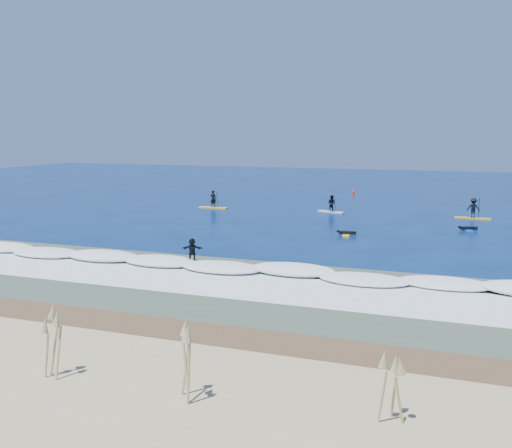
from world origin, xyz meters
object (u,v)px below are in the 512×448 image
(prone_paddler_far, at_px, (468,229))
(sup_paddler_center, at_px, (331,205))
(wave_surfer, at_px, (192,251))
(marker_buoy, at_px, (353,193))
(sup_paddler_left, at_px, (213,202))
(prone_paddler_near, at_px, (346,234))
(sup_paddler_right, at_px, (473,209))

(prone_paddler_far, bearing_deg, sup_paddler_center, 44.83)
(wave_surfer, xyz_separation_m, marker_buoy, (2.18, 40.15, -0.50))
(wave_surfer, bearing_deg, sup_paddler_left, 95.01)
(sup_paddler_left, relative_size, marker_buoy, 4.05)
(prone_paddler_far, bearing_deg, sup_paddler_left, 60.10)
(prone_paddler_near, distance_m, prone_paddler_far, 10.14)
(sup_paddler_left, height_order, prone_paddler_far, sup_paddler_left)
(prone_paddler_near, relative_size, wave_surfer, 0.92)
(wave_surfer, height_order, marker_buoy, wave_surfer)
(sup_paddler_center, distance_m, prone_paddler_far, 14.01)
(sup_paddler_left, relative_size, sup_paddler_center, 1.08)
(sup_paddler_left, height_order, wave_surfer, sup_paddler_left)
(sup_paddler_left, distance_m, sup_paddler_center, 12.08)
(sup_paddler_left, height_order, sup_paddler_center, sup_paddler_left)
(wave_surfer, bearing_deg, sup_paddler_center, 67.02)
(sup_paddler_center, relative_size, prone_paddler_near, 1.46)
(sup_paddler_center, xyz_separation_m, sup_paddler_right, (12.87, 0.21, 0.13))
(prone_paddler_far, xyz_separation_m, marker_buoy, (-13.10, 22.11, 0.20))
(wave_surfer, bearing_deg, prone_paddler_near, 46.14)
(sup_paddler_right, xyz_separation_m, prone_paddler_near, (-9.11, -12.05, -0.71))
(sup_paddler_right, xyz_separation_m, marker_buoy, (-13.58, 15.37, -0.52))
(sup_paddler_right, height_order, wave_surfer, sup_paddler_right)
(sup_paddler_center, xyz_separation_m, marker_buoy, (-0.71, 15.59, -0.39))
(prone_paddler_far, bearing_deg, wave_surfer, 122.32)
(sup_paddler_right, height_order, marker_buoy, sup_paddler_right)
(sup_paddler_center, bearing_deg, marker_buoy, 111.40)
(sup_paddler_right, distance_m, prone_paddler_near, 15.13)
(sup_paddler_center, height_order, prone_paddler_far, sup_paddler_center)
(sup_paddler_left, relative_size, prone_paddler_near, 1.58)
(sup_paddler_left, relative_size, sup_paddler_right, 0.97)
(prone_paddler_near, xyz_separation_m, wave_surfer, (-6.65, -12.73, 0.69))
(sup_paddler_right, bearing_deg, marker_buoy, 136.92)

